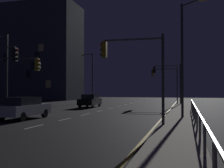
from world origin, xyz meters
The scene contains 15 objects.
ground_plane centered at (0.00, 17.50, 0.00)m, with size 112.00×112.00×0.00m, color black.
sidewalk_right centered at (7.80, 17.50, 0.07)m, with size 2.11×77.00×0.14m, color #9E937F.
lane_markings_center centered at (0.00, 21.00, 0.01)m, with size 0.14×50.00×0.01m.
lane_edge_line centered at (6.50, 22.50, 0.01)m, with size 0.14×53.00×0.01m.
car centered at (-2.91, 12.43, 0.82)m, with size 1.93×4.44×1.57m.
car_oncoming centered at (-3.07, 26.74, 0.82)m, with size 2.02×4.48×1.57m.
traffic_light_far_center centered at (5.78, 35.16, 4.13)m, with size 3.96×0.36×5.68m.
traffic_light_near_left centered at (5.33, 10.84, 3.72)m, with size 3.73×0.39×5.08m.
traffic_light_far_left centered at (-5.24, 14.51, 3.46)m, with size 4.30×0.66×4.87m.
traffic_light_overhead_east centered at (5.35, 35.51, 3.82)m, with size 3.77×0.45×5.23m.
street_lamp_across_street centered at (8.17, 15.27, 4.98)m, with size 1.70×1.64×8.11m.
street_lamp_far_end centered at (-7.53, 39.41, 5.00)m, with size 2.31×0.90×8.39m.
street_lamp_corner centered at (-7.73, 16.76, 4.26)m, with size 1.63×0.40×7.13m.
barrier_fence centered at (8.71, 10.85, 0.87)m, with size 0.09×25.79×0.98m.
building_distant centered at (-27.38, 49.48, 10.38)m, with size 25.71×9.65×20.77m.
Camera 1 is at (8.20, -4.58, 2.04)m, focal length 43.79 mm.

